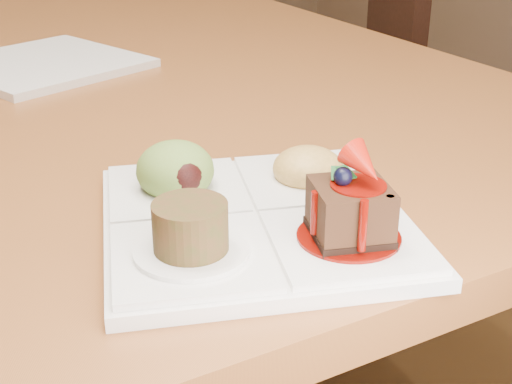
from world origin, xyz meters
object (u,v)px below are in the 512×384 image
dining_table (86,80)px  chair_right (355,64)px  second_plate (44,64)px  sampler_plate (253,207)px

dining_table → chair_right: size_ratio=1.88×
dining_table → second_plate: size_ratio=7.23×
chair_right → second_plate: (-0.91, -0.43, 0.21)m
second_plate → sampler_plate: bearing=-87.6°
sampler_plate → second_plate: 0.61m
dining_table → sampler_plate: sampler_plate is taller
dining_table → second_plate: 0.18m
dining_table → sampler_plate: bearing=-95.6°
chair_right → sampler_plate: bearing=162.9°
chair_right → second_plate: 1.03m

